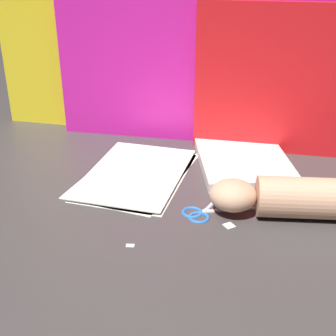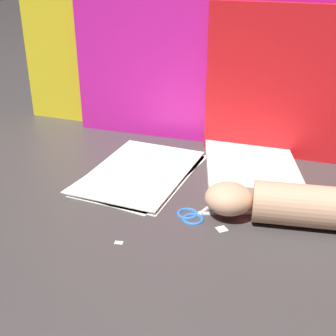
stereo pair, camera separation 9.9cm
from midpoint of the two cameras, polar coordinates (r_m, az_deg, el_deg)
The scene contains 10 objects.
ground_plane at distance 0.99m, azimuth -4.22°, elevation -4.21°, with size 6.00×6.00×0.00m, color #3D3838.
backdrop_panel_left at distance 1.33m, azimuth -11.27°, elevation 16.92°, with size 0.56×0.08×0.59m.
backdrop_panel_center at distance 1.23m, azimuth 1.59°, elevation 11.78°, with size 0.76×0.13×0.39m.
backdrop_panel_right at distance 1.18m, azimuth 13.84°, elevation 10.03°, with size 0.52×0.09×0.37m.
paper_stack at distance 1.09m, azimuth -6.49°, elevation -0.80°, with size 0.24×0.33×0.01m.
book_closed at distance 1.14m, azimuth 6.73°, elevation 0.81°, with size 0.30×0.34×0.02m.
scissors at distance 0.95m, azimuth 1.96°, elevation -5.07°, with size 0.16×0.17×0.01m.
hand_forearm at distance 0.94m, azimuth 12.61°, elevation -3.62°, with size 0.34×0.17×0.08m.
paper_scrap_near at distance 0.86m, azimuth -7.99°, elevation -9.42°, with size 0.02×0.01×0.00m.
paper_scrap_mid at distance 0.91m, azimuth 4.35°, elevation -7.08°, with size 0.03×0.03×0.00m.
Camera 1 is at (0.31, -0.80, 0.49)m, focal length 50.00 mm.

